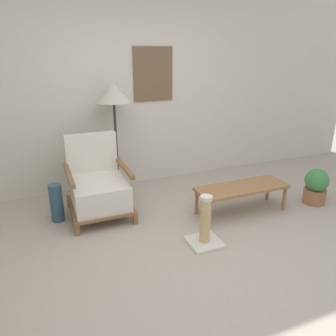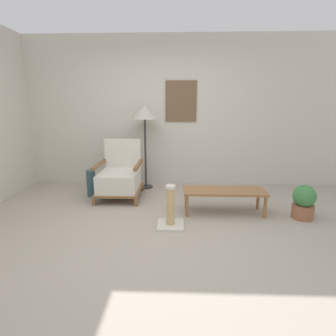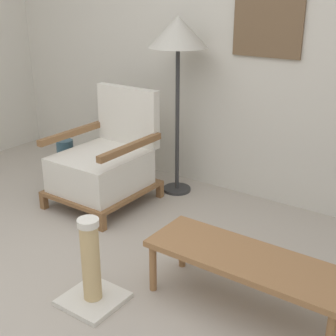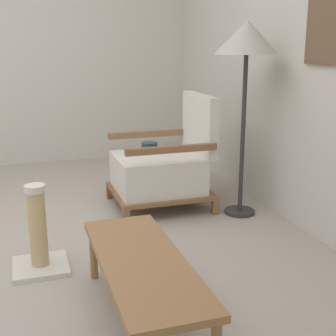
{
  "view_description": "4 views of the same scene",
  "coord_description": "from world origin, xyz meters",
  "views": [
    {
      "loc": [
        -1.2,
        -2.28,
        1.87
      ],
      "look_at": [
        0.18,
        1.09,
        0.55
      ],
      "focal_mm": 35.0,
      "sensor_mm": 36.0,
      "label": 1
    },
    {
      "loc": [
        0.32,
        -2.77,
        1.47
      ],
      "look_at": [
        0.18,
        1.09,
        0.55
      ],
      "focal_mm": 28.0,
      "sensor_mm": 36.0,
      "label": 2
    },
    {
      "loc": [
        1.89,
        -1.33,
        1.71
      ],
      "look_at": [
        0.18,
        1.09,
        0.55
      ],
      "focal_mm": 50.0,
      "sensor_mm": 36.0,
      "label": 3
    },
    {
      "loc": [
        2.94,
        0.19,
        1.34
      ],
      "look_at": [
        0.18,
        1.09,
        0.55
      ],
      "focal_mm": 50.0,
      "sensor_mm": 36.0,
      "label": 4
    }
  ],
  "objects": [
    {
      "name": "wall_back",
      "position": [
        0.0,
        2.16,
        1.35
      ],
      "size": [
        8.0,
        0.09,
        2.7
      ],
      "color": "beige",
      "rests_on": "ground_plane"
    },
    {
      "name": "floor_lamp",
      "position": [
        -0.25,
        1.84,
        1.32
      ],
      "size": [
        0.48,
        0.48,
        1.49
      ],
      "color": "#2D2D2D",
      "rests_on": "ground_plane"
    },
    {
      "name": "wall_left",
      "position": [
        -2.47,
        0.5,
        1.35
      ],
      "size": [
        0.06,
        8.0,
        2.7
      ],
      "color": "beige",
      "rests_on": "ground_plane"
    },
    {
      "name": "armchair",
      "position": [
        -0.62,
        1.31,
        0.34
      ],
      "size": [
        0.69,
        0.78,
        0.92
      ],
      "color": "brown",
      "rests_on": "ground_plane"
    },
    {
      "name": "scratching_post",
      "position": [
        0.24,
        0.25,
        0.19
      ],
      "size": [
        0.33,
        0.33,
        0.53
      ],
      "color": "beige",
      "rests_on": "ground_plane"
    },
    {
      "name": "coffee_table",
      "position": [
        0.97,
        0.7,
        0.3
      ],
      "size": [
        1.12,
        0.39,
        0.34
      ],
      "color": "olive",
      "rests_on": "ground_plane"
    },
    {
      "name": "vase",
      "position": [
        -1.1,
        1.32,
        0.22
      ],
      "size": [
        0.15,
        0.15,
        0.45
      ],
      "primitive_type": "cylinder",
      "color": "#2D4C5B",
      "rests_on": "ground_plane"
    }
  ]
}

